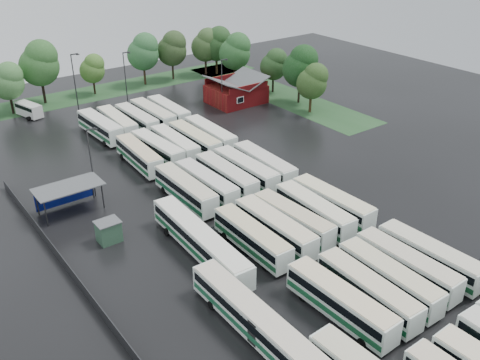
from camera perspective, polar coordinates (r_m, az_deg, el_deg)
ground at (r=61.61m, az=5.22°, el=-6.70°), size 160.00×160.00×0.00m
brick_building at (r=104.63m, az=-0.42°, el=9.24°), size 10.07×8.60×5.39m
wash_shed at (r=69.49m, az=-17.92°, el=-0.94°), size 8.20×4.20×3.58m
utility_hut at (r=62.78m, az=-13.84°, el=-5.32°), size 2.70×2.20×2.62m
grass_strip_north at (r=113.96m, az=-16.27°, el=8.70°), size 80.00×10.00×0.01m
grass_strip_east at (r=111.15m, az=3.79°, el=9.27°), size 10.00×50.00×0.01m
west_fence at (r=57.99m, az=-17.32°, el=-9.73°), size 0.10×50.00×1.20m
bus_r1c0 at (r=51.24m, az=10.66°, el=-12.68°), size 2.76×11.92×3.30m
bus_r1c1 at (r=53.17m, az=13.48°, el=-11.39°), size 2.82×11.61×3.21m
bus_r1c2 at (r=55.19m, az=15.60°, el=-10.05°), size 2.79×11.65×3.22m
bus_r1c3 at (r=57.42m, az=17.37°, el=-8.70°), size 2.58×11.62×3.23m
bus_r1c4 at (r=59.55m, az=19.59°, el=-7.66°), size 2.84×11.72×3.24m
bus_r2c0 at (r=59.11m, az=1.30°, el=-6.15°), size 2.67×11.57×3.21m
bus_r2c1 at (r=60.77m, az=3.74°, el=-5.11°), size 2.54×11.89×3.31m
bus_r2c2 at (r=62.63m, az=5.64°, el=-4.19°), size 2.99×11.61×3.20m
bus_r2c3 at (r=64.49m, az=7.91°, el=-3.28°), size 2.91×11.87×3.28m
bus_r2c4 at (r=66.54m, az=9.80°, el=-2.40°), size 2.81×11.85×3.28m
bus_r3c0 at (r=68.87m, az=-5.83°, el=-1.02°), size 2.61×11.90×3.31m
bus_r3c1 at (r=70.19m, az=-3.62°, el=-0.38°), size 2.64×11.65×3.23m
bus_r3c2 at (r=71.94m, az=-1.48°, el=0.41°), size 2.68×11.79×3.27m
bus_r3c3 at (r=73.56m, az=0.60°, el=1.08°), size 2.61×11.94×3.32m
bus_r3c4 at (r=75.15m, az=2.58°, el=1.65°), size 3.00×12.01×3.32m
bus_r4c0 at (r=79.43m, az=-10.73°, el=2.60°), size 3.01×11.66×3.21m
bus_r4c1 at (r=81.11m, az=-8.81°, el=3.30°), size 3.04×11.67×3.22m
bus_r4c2 at (r=82.34m, az=-6.97°, el=3.80°), size 2.72×11.56×3.20m
bus_r4c3 at (r=83.40m, az=-4.87°, el=4.26°), size 2.60×11.85×3.29m
bus_r4c4 at (r=85.12m, az=-3.21°, el=4.83°), size 2.90×12.07×3.34m
bus_r5c0 at (r=91.20m, az=-14.69°, el=5.52°), size 3.01×12.06×3.33m
bus_r5c1 at (r=92.33m, az=-12.95°, el=5.96°), size 2.83×11.68×3.23m
bus_r5c2 at (r=93.20m, az=-10.95°, el=6.35°), size 2.63×11.53×3.20m
bus_r5c3 at (r=94.53m, az=-9.26°, el=6.86°), size 2.65×12.10×3.36m
bus_r5c4 at (r=96.03m, az=-7.62°, el=7.26°), size 2.78×11.76×3.26m
artic_bus_west_b at (r=58.61m, az=-4.25°, el=-6.50°), size 3.21×17.61×3.25m
artic_bus_west_c at (r=48.48m, az=1.79°, el=-14.93°), size 2.59×17.25×3.20m
minibus at (r=104.68m, az=-21.59°, el=7.03°), size 3.52×6.03×2.48m
tree_north_1 at (r=105.96m, az=-23.50°, el=9.69°), size 5.83×5.83×9.66m
tree_north_2 at (r=109.37m, az=-20.57°, el=11.63°), size 7.40×7.40×12.26m
tree_north_3 at (r=112.64m, az=-15.42°, el=11.41°), size 4.96×4.96×8.22m
tree_north_4 at (r=116.33m, az=-10.23°, el=13.35°), size 6.63×6.63×10.98m
tree_north_5 at (r=119.27m, az=-7.20°, el=13.78°), size 6.40×6.40×10.60m
tree_north_6 at (r=122.40m, az=-3.62°, el=14.22°), size 6.28×6.28×10.39m
tree_east_0 at (r=99.16m, az=7.80°, el=10.42°), size 5.60×5.57×9.23m
tree_east_1 at (r=103.77m, az=6.56°, el=12.01°), size 6.78×6.78×11.24m
tree_east_2 at (r=110.12m, az=3.70°, el=12.23°), size 5.42×5.42×8.97m
tree_east_3 at (r=115.14m, az=-0.46°, el=13.60°), size 6.58×6.58×10.90m
tree_east_4 at (r=122.41m, az=-2.43°, el=14.35°), size 6.47×6.47×10.72m
lamp_post_ne at (r=99.73m, az=-1.89°, el=10.51°), size 1.46×0.29×9.51m
lamp_post_nw at (r=70.97m, az=-15.57°, el=2.26°), size 1.46×0.28×9.45m
lamp_post_back_w at (r=103.03m, az=-17.20°, el=10.29°), size 1.65×0.32×10.73m
lamp_post_back_e at (r=104.69m, az=-12.10°, el=10.93°), size 1.55×0.30×10.07m
puddle_2 at (r=61.58m, az=-1.28°, el=-6.59°), size 7.44×7.44×0.01m
puddle_3 at (r=62.69m, az=10.20°, el=-6.40°), size 4.95×4.95×0.01m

